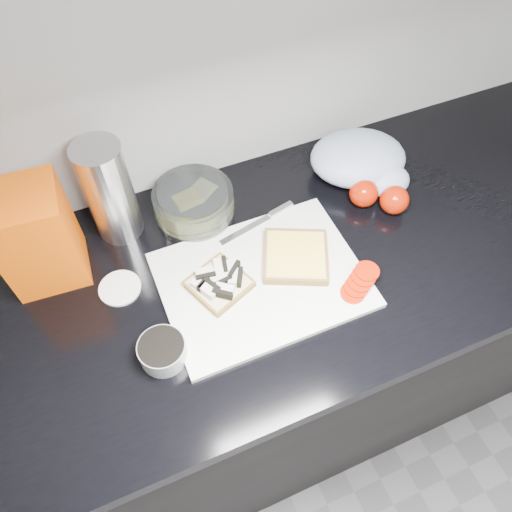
{
  "coord_description": "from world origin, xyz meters",
  "views": [
    {
      "loc": [
        -0.22,
        0.66,
        1.75
      ],
      "look_at": [
        0.0,
        1.19,
        0.95
      ],
      "focal_mm": 35.0,
      "sensor_mm": 36.0,
      "label": 1
    }
  ],
  "objects": [
    {
      "name": "base_cabinet",
      "position": [
        0.0,
        1.2,
        0.43
      ],
      "size": [
        3.5,
        0.6,
        0.86
      ],
      "primitive_type": "cube",
      "color": "black",
      "rests_on": "ground"
    },
    {
      "name": "countertop",
      "position": [
        0.0,
        1.2,
        0.88
      ],
      "size": [
        3.5,
        0.64,
        0.04
      ],
      "primitive_type": "cube",
      "color": "black",
      "rests_on": "base_cabinet"
    },
    {
      "name": "cutting_board",
      "position": [
        0.0,
        1.16,
        0.91
      ],
      "size": [
        0.4,
        0.3,
        0.01
      ],
      "primitive_type": "cube",
      "color": "white",
      "rests_on": "countertop"
    },
    {
      "name": "bread_left",
      "position": [
        -0.08,
        1.18,
        0.92
      ],
      "size": [
        0.14,
        0.14,
        0.03
      ],
      "rotation": [
        0.0,
        0.0,
        0.39
      ],
      "color": "beige",
      "rests_on": "cutting_board"
    },
    {
      "name": "bread_right",
      "position": [
        0.09,
        1.18,
        0.92
      ],
      "size": [
        0.18,
        0.18,
        0.02
      ],
      "rotation": [
        0.0,
        0.0,
        -0.43
      ],
      "color": "beige",
      "rests_on": "cutting_board"
    },
    {
      "name": "tomato_slices",
      "position": [
        0.18,
        1.07,
        0.92
      ],
      "size": [
        0.11,
        0.09,
        0.02
      ],
      "rotation": [
        0.0,
        0.0,
        0.06
      ],
      "color": "#A71903",
      "rests_on": "cutting_board"
    },
    {
      "name": "knife",
      "position": [
        0.07,
        1.3,
        0.91
      ],
      "size": [
        0.19,
        0.05,
        0.01
      ],
      "rotation": [
        0.0,
        0.0,
        0.22
      ],
      "color": "#B2B1B6",
      "rests_on": "cutting_board"
    },
    {
      "name": "seed_tub",
      "position": [
        -0.23,
        1.08,
        0.92
      ],
      "size": [
        0.09,
        0.09,
        0.04
      ],
      "color": "gray",
      "rests_on": "countertop"
    },
    {
      "name": "tub_lid",
      "position": [
        -0.27,
        1.26,
        0.9
      ],
      "size": [
        0.11,
        0.11,
        0.01
      ],
      "primitive_type": "cylinder",
      "rotation": [
        0.0,
        0.0,
        -0.44
      ],
      "color": "white",
      "rests_on": "countertop"
    },
    {
      "name": "glass_bowl",
      "position": [
        -0.06,
        1.38,
        0.94
      ],
      "size": [
        0.17,
        0.17,
        0.07
      ],
      "rotation": [
        0.0,
        0.0,
        0.19
      ],
      "color": "silver",
      "rests_on": "countertop"
    },
    {
      "name": "bread_bag",
      "position": [
        -0.38,
        1.36,
        1.01
      ],
      "size": [
        0.15,
        0.14,
        0.22
      ],
      "primitive_type": "cube",
      "rotation": [
        0.0,
        0.0,
        -0.07
      ],
      "color": "#F35604",
      "rests_on": "countertop"
    },
    {
      "name": "steel_canister",
      "position": [
        -0.22,
        1.41,
        1.02
      ],
      "size": [
        0.1,
        0.1,
        0.23
      ],
      "primitive_type": "cylinder",
      "color": "silver",
      "rests_on": "countertop"
    },
    {
      "name": "grocery_bag",
      "position": [
        0.33,
        1.35,
        0.95
      ],
      "size": [
        0.26,
        0.25,
        0.1
      ],
      "rotation": [
        0.0,
        0.0,
        -0.3
      ],
      "color": "#A1ACC6",
      "rests_on": "countertop"
    },
    {
      "name": "whole_tomatoes",
      "position": [
        0.32,
        1.25,
        0.93
      ],
      "size": [
        0.12,
        0.11,
        0.06
      ],
      "rotation": [
        0.0,
        0.0,
        -0.39
      ],
      "color": "#A71903",
      "rests_on": "countertop"
    }
  ]
}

